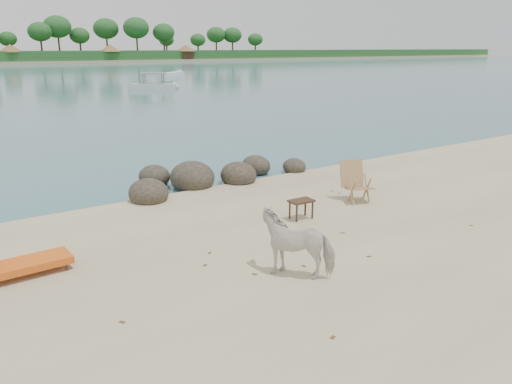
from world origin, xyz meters
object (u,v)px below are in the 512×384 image
at_px(side_table, 301,211).
at_px(lounge_chair, 25,261).
at_px(boulders, 205,178).
at_px(cow, 298,243).
at_px(deck_chair, 360,183).

relative_size(side_table, lounge_chair, 0.30).
distance_m(boulders, cow, 6.77).
xyz_separation_m(lounge_chair, deck_chair, (8.32, -0.23, 0.25)).
height_order(cow, deck_chair, cow).
bearing_deg(boulders, cow, -104.13).
distance_m(side_table, lounge_chair, 6.15).
relative_size(boulders, deck_chair, 5.85).
height_order(side_table, deck_chair, deck_chair).
relative_size(side_table, deck_chair, 0.54).
bearing_deg(deck_chair, boulders, 146.81).
height_order(lounge_chair, deck_chair, deck_chair).
height_order(boulders, lounge_chair, boulders).
bearing_deg(deck_chair, lounge_chair, -156.37).
bearing_deg(side_table, deck_chair, 7.66).
bearing_deg(cow, boulders, -145.97).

